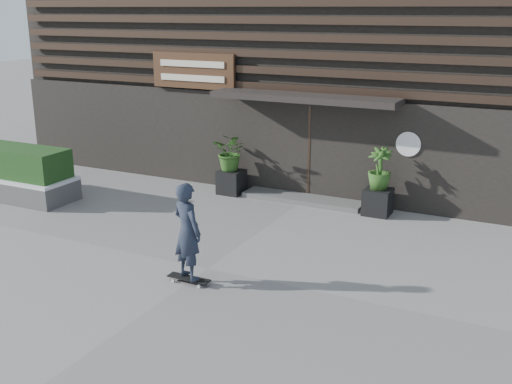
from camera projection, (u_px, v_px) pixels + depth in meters
The scene contains 11 objects.
ground at pixel (208, 269), 11.24m from camera, with size 80.00×80.00×0.00m, color gray.
entrance_step at pixel (304, 199), 15.17m from camera, with size 3.00×0.80×0.12m, color #525250.
planter_pot_left at pixel (231, 182), 15.74m from camera, with size 0.60×0.60×0.60m, color black.
bamboo_left at pixel (231, 152), 15.52m from camera, with size 0.86×0.75×0.96m, color #2D591E.
planter_pot_right at pixel (378, 202), 14.12m from camera, with size 0.60×0.60×0.60m, color black.
bamboo_right at pixel (380, 169), 13.90m from camera, with size 0.54×0.54×0.96m, color #2D591E.
raised_bed at pixel (11, 186), 15.53m from camera, with size 3.50×1.20×0.50m, color #474745.
snow_layer at pixel (10, 175), 15.44m from camera, with size 3.50×1.20×0.08m, color white.
hedge at pixel (8, 160), 15.33m from camera, with size 3.30×1.00×0.70m, color #1A3C15.
building at pixel (374, 27), 18.65m from camera, with size 18.00×11.00×8.00m.
skateboarder at pixel (187, 232), 10.39m from camera, with size 0.78×0.60×1.79m.
Camera 1 is at (5.40, -8.90, 4.53)m, focal length 43.46 mm.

